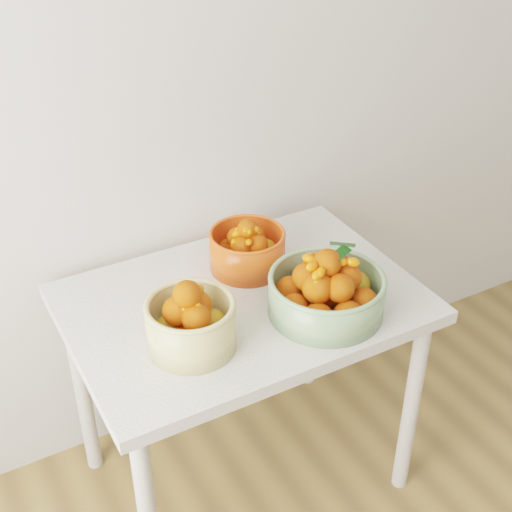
% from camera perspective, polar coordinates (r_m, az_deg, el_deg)
% --- Properties ---
extents(table, '(1.00, 0.70, 0.75)m').
position_cam_1_polar(table, '(2.12, -1.04, -5.47)').
color(table, silver).
rests_on(table, ground).
extents(bowl_cream, '(0.31, 0.31, 0.20)m').
position_cam_1_polar(bowl_cream, '(1.85, -5.23, -5.34)').
color(bowl_cream, '#D1BF77').
rests_on(bowl_cream, table).
extents(bowl_green, '(0.34, 0.34, 0.21)m').
position_cam_1_polar(bowl_green, '(1.97, 5.64, -2.79)').
color(bowl_green, '#7BA170').
rests_on(bowl_green, table).
extents(bowl_orange, '(0.27, 0.27, 0.17)m').
position_cam_1_polar(bowl_orange, '(2.15, -0.71, 0.55)').
color(bowl_orange, '#F24315').
rests_on(bowl_orange, table).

